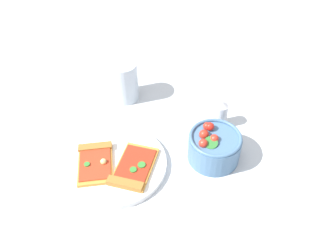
% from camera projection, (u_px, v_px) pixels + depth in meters
% --- Properties ---
extents(ground_plane, '(2.40, 2.40, 0.00)m').
position_uv_depth(ground_plane, '(129.00, 167.00, 0.82)').
color(ground_plane, silver).
rests_on(ground_plane, ground).
extents(plate, '(0.24, 0.24, 0.01)m').
position_uv_depth(plate, '(116.00, 165.00, 0.81)').
color(plate, white).
rests_on(plate, ground_plane).
extents(pizza_slice_near, '(0.14, 0.11, 0.01)m').
position_uv_depth(pizza_slice_near, '(134.00, 169.00, 0.79)').
color(pizza_slice_near, gold).
rests_on(pizza_slice_near, plate).
extents(pizza_slice_far, '(0.13, 0.10, 0.02)m').
position_uv_depth(pizza_slice_far, '(95.00, 161.00, 0.81)').
color(pizza_slice_far, gold).
rests_on(pizza_slice_far, plate).
extents(salad_bowl, '(0.12, 0.12, 0.09)m').
position_uv_depth(salad_bowl, '(214.00, 146.00, 0.81)').
color(salad_bowl, '#4C7299').
rests_on(salad_bowl, ground_plane).
extents(soda_glass, '(0.08, 0.08, 0.12)m').
position_uv_depth(soda_glass, '(124.00, 83.00, 0.96)').
color(soda_glass, silver).
rests_on(soda_glass, ground_plane).
extents(pepper_shaker, '(0.03, 0.03, 0.08)m').
position_uv_depth(pepper_shaker, '(221.00, 114.00, 0.89)').
color(pepper_shaker, silver).
rests_on(pepper_shaker, ground_plane).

